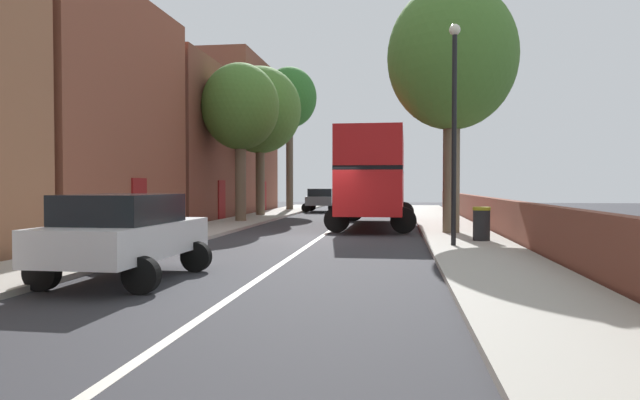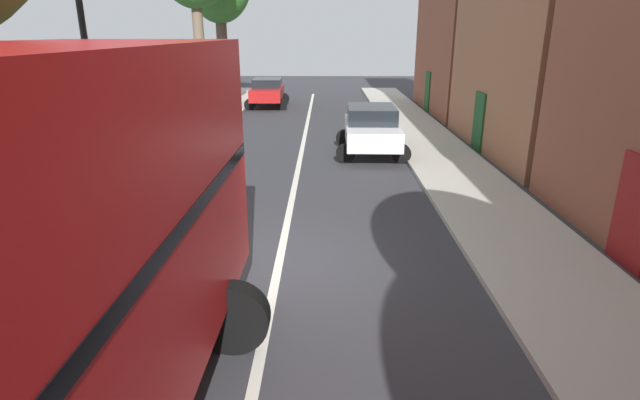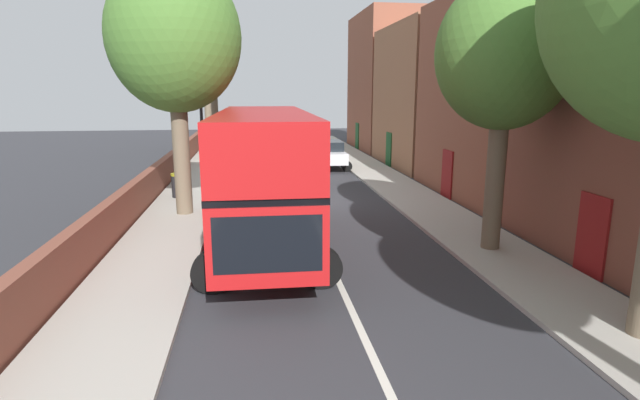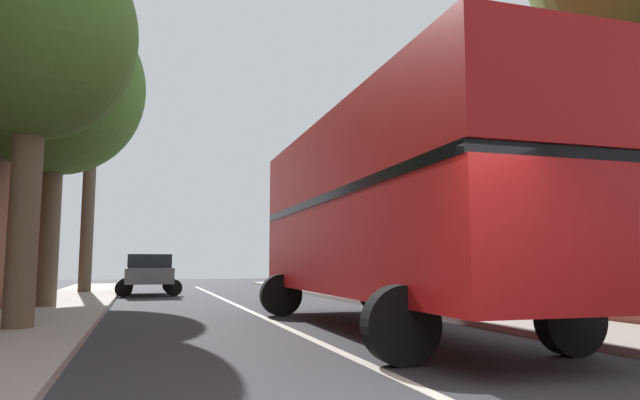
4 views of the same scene
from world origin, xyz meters
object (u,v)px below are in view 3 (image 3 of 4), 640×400
parked_car_red_right_0 (247,137)px  litter_bin_right (178,185)px  parked_car_white_left_2 (328,153)px  lamppost_right (201,110)px  street_tree_right_5 (212,63)px  street_tree_right_1 (205,53)px  double_decker_bus (264,170)px  street_tree_left_0 (505,55)px  street_tree_right_3 (174,39)px

parked_car_red_right_0 → litter_bin_right: size_ratio=3.96×
parked_car_white_left_2 → lamppost_right: 9.72m
parked_car_white_left_2 → litter_bin_right: bearing=45.3°
street_tree_right_5 → street_tree_right_1: bearing=89.1°
parked_car_red_right_0 → parked_car_white_left_2: bearing=113.1°
parked_car_red_right_0 → street_tree_right_5: street_tree_right_5 is taller
double_decker_bus → lamppost_right: 9.20m
parked_car_red_right_0 → street_tree_right_1: (2.64, 4.53, 6.35)m
parked_car_red_right_0 → street_tree_right_1: 8.24m
street_tree_left_0 → lamppost_right: (9.14, -10.09, -1.77)m
street_tree_left_0 → street_tree_right_1: street_tree_right_1 is taller
street_tree_right_1 → street_tree_right_5: street_tree_right_1 is taller
double_decker_bus → street_tree_right_1: (3.44, -22.21, 4.93)m
parked_car_red_right_0 → parked_car_white_left_2: (-5.00, 11.71, 0.02)m
street_tree_right_1 → litter_bin_right: bearing=89.4°
street_tree_right_1 → parked_car_red_right_0: bearing=-120.2°
parked_car_red_right_0 → street_tree_right_3: (2.14, 22.56, 5.52)m
double_decker_bus → parked_car_red_right_0: size_ratio=2.45×
parked_car_red_right_0 → litter_bin_right: (2.80, 19.58, -0.28)m
street_tree_right_3 → lamppost_right: (-0.34, -4.52, -2.63)m
street_tree_left_0 → street_tree_right_3: 11.03m
double_decker_bus → parked_car_red_right_0: 26.79m
street_tree_right_1 → lamppost_right: size_ratio=1.51×
street_tree_right_3 → double_decker_bus: bearing=125.2°
street_tree_left_0 → litter_bin_right: size_ratio=7.28×
parked_car_red_right_0 → lamppost_right: bearing=84.3°
street_tree_left_0 → street_tree_right_3: street_tree_right_3 is taller
litter_bin_right → street_tree_left_0: bearing=139.9°
parked_car_white_left_2 → street_tree_right_3: 14.11m
double_decker_bus → parked_car_white_left_2: bearing=-105.6°
lamppost_right → litter_bin_right: bearing=57.1°
lamppost_right → street_tree_right_5: bearing=-87.7°
parked_car_white_left_2 → street_tree_right_1: (7.64, -7.17, 6.33)m
street_tree_left_0 → street_tree_right_5: street_tree_right_5 is taller
street_tree_right_5 → litter_bin_right: 21.02m
street_tree_left_0 → street_tree_right_3: (9.48, -5.56, 0.86)m
double_decker_bus → parked_car_red_right_0: (0.80, -26.74, -1.43)m
double_decker_bus → street_tree_right_3: 6.55m
parked_car_white_left_2 → street_tree_left_0: bearing=98.1°
double_decker_bus → street_tree_right_1: street_tree_right_1 is taller
street_tree_right_1 → lamppost_right: 13.97m
parked_car_red_right_0 → street_tree_right_5: (2.56, -0.50, 5.93)m
street_tree_right_1 → litter_bin_right: size_ratio=9.08×
parked_car_white_left_2 → street_tree_left_0: (-2.34, 16.42, 4.63)m
parked_car_red_right_0 → parked_car_white_left_2: 12.73m
litter_bin_right → street_tree_right_1: bearing=-90.6°
parked_car_red_right_0 → parked_car_white_left_2: parked_car_white_left_2 is taller
street_tree_right_5 → parked_car_white_left_2: bearing=121.8°
double_decker_bus → street_tree_right_3: size_ratio=1.12×
parked_car_white_left_2 → street_tree_right_1: size_ratio=0.43×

